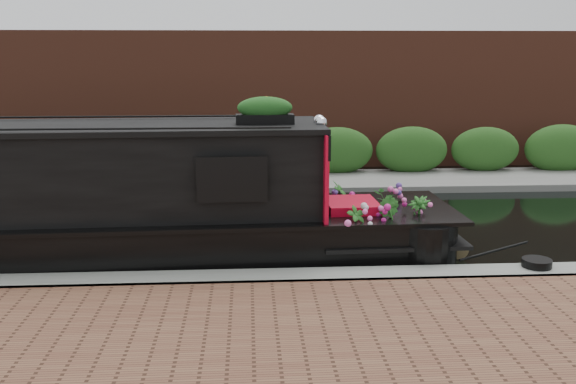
{
  "coord_description": "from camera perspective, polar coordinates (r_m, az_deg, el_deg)",
  "views": [
    {
      "loc": [
        -0.03,
        -12.17,
        3.47
      ],
      "look_at": [
        0.7,
        -0.6,
        0.89
      ],
      "focal_mm": 40.0,
      "sensor_mm": 36.0,
      "label": 1
    }
  ],
  "objects": [
    {
      "name": "far_bank_path",
      "position": [
        16.73,
        -3.4,
        0.58
      ],
      "size": [
        40.0,
        2.4,
        0.34
      ],
      "primitive_type": "cube",
      "color": "slate",
      "rests_on": "ground"
    },
    {
      "name": "coiled_mooring_rope",
      "position": [
        10.47,
        21.25,
        -5.9
      ],
      "size": [
        0.44,
        0.44,
        0.12
      ],
      "primitive_type": "cylinder",
      "color": "black",
      "rests_on": "near_bank_coping"
    },
    {
      "name": "ground",
      "position": [
        12.65,
        -3.32,
        -3.37
      ],
      "size": [
        80.0,
        80.0,
        0.0
      ],
      "primitive_type": "plane",
      "color": "black",
      "rests_on": "ground"
    },
    {
      "name": "near_bank_coping",
      "position": [
        9.52,
        -3.2,
        -8.83
      ],
      "size": [
        40.0,
        0.6,
        0.5
      ],
      "primitive_type": "cube",
      "color": "gray",
      "rests_on": "ground"
    },
    {
      "name": "narrowboat",
      "position": [
        11.09,
        -20.21,
        -1.71
      ],
      "size": [
        12.73,
        2.64,
        2.97
      ],
      "rotation": [
        0.0,
        0.0,
        0.03
      ],
      "color": "black",
      "rests_on": "ground"
    },
    {
      "name": "far_hedge",
      "position": [
        17.61,
        -3.42,
        1.19
      ],
      "size": [
        40.0,
        1.1,
        2.8
      ],
      "primitive_type": "cube",
      "color": "#25501A",
      "rests_on": "ground"
    },
    {
      "name": "far_brick_wall",
      "position": [
        19.67,
        -3.44,
        2.39
      ],
      "size": [
        40.0,
        1.0,
        8.0
      ],
      "primitive_type": "cube",
      "color": "brown",
      "rests_on": "ground"
    },
    {
      "name": "rope_fender",
      "position": [
        11.38,
        14.72,
        -4.75
      ],
      "size": [
        0.33,
        0.36,
        0.33
      ],
      "primitive_type": "cylinder",
      "rotation": [
        1.57,
        0.0,
        0.0
      ],
      "color": "brown",
      "rests_on": "ground"
    }
  ]
}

